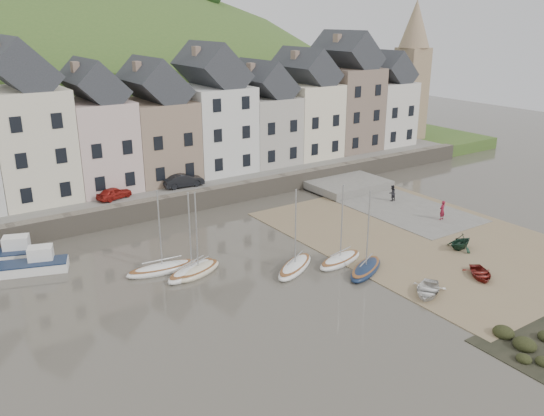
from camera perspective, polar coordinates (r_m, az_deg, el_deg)
ground at (r=40.73m, az=4.75°, el=-6.28°), size 160.00×160.00×0.00m
quay_land at (r=66.98m, az=-12.55°, el=4.19°), size 90.00×30.00×1.50m
quay_street at (r=56.56m, az=-8.24°, el=2.58°), size 70.00×7.00×0.10m
seawall at (r=53.75m, az=-6.56°, el=1.05°), size 70.00×1.20×1.80m
beach at (r=47.86m, az=15.13°, el=-2.91°), size 18.00×26.00×0.06m
slipway at (r=55.68m, az=11.74°, el=0.50°), size 8.00×18.00×0.12m
hillside at (r=97.10m, az=-20.73°, el=-3.64°), size 134.40×84.00×84.00m
townhouse_terrace at (r=59.08m, az=-8.46°, el=9.03°), size 61.05×8.00×13.93m
church_spire at (r=78.40m, az=14.16°, el=13.84°), size 4.00×4.00×18.00m
sailboat_0 at (r=40.89m, az=-11.15°, el=-6.09°), size 5.40×2.01×6.32m
sailboat_1 at (r=40.22m, az=-8.20°, el=-6.35°), size 4.94×3.18×6.32m
sailboat_2 at (r=40.18m, az=-7.54°, el=-6.34°), size 4.37×2.86×6.32m
sailboat_3 at (r=40.45m, az=2.37°, el=-6.00°), size 4.95×3.79×6.32m
sailboat_4 at (r=41.78m, az=6.99°, el=-5.29°), size 4.67×2.44×6.32m
sailboat_5 at (r=40.64m, az=9.57°, el=-6.15°), size 4.85×3.49×6.32m
motorboat_0 at (r=43.58m, az=-23.11°, el=-5.25°), size 5.09×3.14×1.70m
motorboat_2 at (r=46.28m, az=-25.25°, el=-4.16°), size 5.50×3.37×1.70m
rowboat_white at (r=38.29m, az=15.62°, el=-8.07°), size 3.78×3.51×0.64m
rowboat_green at (r=46.05m, az=18.73°, el=-3.26°), size 2.53×2.22×1.27m
rowboat_red at (r=41.82m, az=20.54°, el=-6.29°), size 3.19×3.38×0.57m
person_red at (r=51.91m, az=17.02°, el=-0.22°), size 0.70×0.52×1.77m
person_dark at (r=56.01m, az=12.18°, el=1.51°), size 0.82×0.66×1.60m
car_left at (r=52.61m, az=-15.85°, el=1.47°), size 3.51×2.23×1.11m
car_right at (r=54.96m, az=-9.05°, el=2.81°), size 4.04×1.66×1.30m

